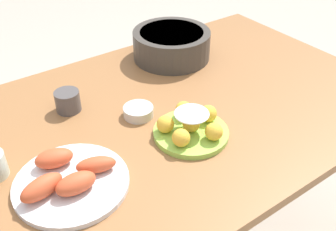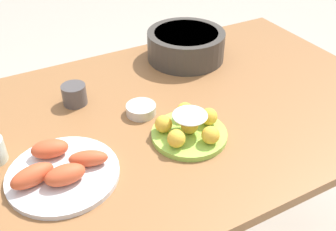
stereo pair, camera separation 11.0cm
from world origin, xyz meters
The scene contains 6 objects.
dining_table centered at (0.00, 0.00, 0.63)m, with size 1.60×0.90×0.71m.
cake_plate centered at (0.06, -0.13, 0.74)m, with size 0.21×0.21×0.08m.
serving_bowl centered at (0.29, 0.27, 0.77)m, with size 0.28×0.28×0.10m.
sauce_bowl centered at (-0.01, 0.03, 0.73)m, with size 0.09×0.09×0.03m.
seafood_platter centered at (-0.30, -0.12, 0.73)m, with size 0.28×0.28×0.06m.
cup_far centered at (-0.17, 0.18, 0.74)m, with size 0.07×0.07×0.06m.
Camera 2 is at (-0.40, -0.86, 1.40)m, focal length 42.00 mm.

